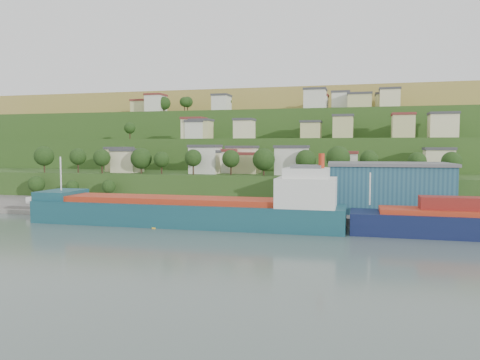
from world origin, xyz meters
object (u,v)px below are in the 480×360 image
(cargo_ship_near, at_px, (194,213))
(kayak_orange, at_px, (167,227))
(caravan, at_px, (36,202))
(warehouse, at_px, (388,187))

(cargo_ship_near, distance_m, kayak_orange, 7.38)
(caravan, height_order, kayak_orange, caravan)
(warehouse, relative_size, kayak_orange, 11.39)
(cargo_ship_near, height_order, warehouse, cargo_ship_near)
(warehouse, bearing_deg, cargo_ship_near, -156.66)
(warehouse, bearing_deg, kayak_orange, -154.94)
(cargo_ship_near, xyz_separation_m, kayak_orange, (-5.06, -4.52, -2.93))
(warehouse, xyz_separation_m, kayak_orange, (-50.74, -27.66, -8.22))
(kayak_orange, bearing_deg, cargo_ship_near, 66.75)
(cargo_ship_near, relative_size, caravan, 13.23)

